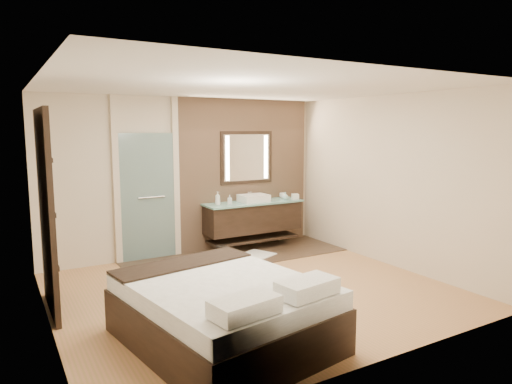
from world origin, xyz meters
TOP-DOWN VIEW (x-y plane):
  - floor at (0.00, 0.00)m, footprint 5.00×5.00m
  - tile_strip at (0.60, 1.60)m, footprint 3.80×1.30m
  - stone_wall at (1.10, 2.21)m, footprint 2.60×0.08m
  - vanity at (1.10, 1.92)m, footprint 1.85×0.55m
  - mirror_unit at (1.10, 2.16)m, footprint 1.06×0.04m
  - frosted_door at (-0.75, 2.20)m, footprint 1.10×0.12m
  - shoji_partition at (-2.43, 0.60)m, footprint 0.06×1.20m
  - bed at (-1.01, -1.16)m, footprint 1.97×2.31m
  - bath_mat at (0.81, 1.40)m, footprint 0.86×0.75m
  - waste_bin at (0.26, 1.50)m, footprint 0.23×0.23m
  - tissue_box at (1.92, 1.77)m, footprint 0.15×0.15m
  - soap_bottle_a at (0.38, 1.90)m, footprint 0.11×0.11m
  - soap_bottle_b at (0.61, 1.89)m, footprint 0.10×0.10m
  - soap_bottle_c at (1.72, 1.81)m, footprint 0.13×0.13m
  - cup at (1.82, 2.04)m, footprint 0.12×0.12m

SIDE VIEW (x-z plane):
  - floor at x=0.00m, z-range 0.00..0.00m
  - tile_strip at x=0.60m, z-range 0.00..0.01m
  - bath_mat at x=0.81m, z-range 0.01..0.03m
  - waste_bin at x=0.26m, z-range 0.00..0.24m
  - bed at x=-1.01m, z-range -0.07..0.73m
  - vanity at x=1.10m, z-range 0.14..1.02m
  - cup at x=1.82m, z-range 0.86..0.96m
  - tissue_box at x=1.92m, z-range 0.86..0.97m
  - soap_bottle_c at x=1.72m, z-range 0.86..1.01m
  - soap_bottle_b at x=0.61m, z-range 0.86..1.03m
  - soap_bottle_a at x=0.38m, z-range 0.86..1.10m
  - frosted_door at x=-0.75m, z-range -0.21..2.49m
  - shoji_partition at x=-2.43m, z-range 0.01..2.41m
  - stone_wall at x=1.10m, z-range 0.00..2.70m
  - mirror_unit at x=1.10m, z-range 1.17..2.13m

